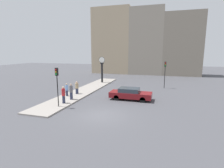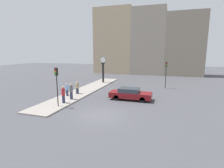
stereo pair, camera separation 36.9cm
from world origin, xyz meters
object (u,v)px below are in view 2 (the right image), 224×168
pedestrian_tan_coat (77,88)px  traffic_light_far (166,70)px  sedan_car (130,94)px  street_clock (103,70)px  pedestrian_red_top (63,95)px  traffic_light_near (57,79)px  pedestrian_blue_stripe (67,90)px  pedestrian_grey_jacket (71,91)px

pedestrian_tan_coat → traffic_light_far: bearing=35.3°
sedan_car → street_clock: (-6.83, 9.29, 1.63)m
pedestrian_tan_coat → pedestrian_red_top: bearing=-81.0°
traffic_light_near → pedestrian_tan_coat: traffic_light_near is taller
sedan_car → traffic_light_far: bearing=64.7°
pedestrian_tan_coat → pedestrian_blue_stripe: (-0.64, -1.37, -0.01)m
traffic_light_far → pedestrian_grey_jacket: 14.44m
traffic_light_near → pedestrian_tan_coat: (-0.78, 5.32, -1.95)m
street_clock → traffic_light_near: bearing=-87.5°
pedestrian_grey_jacket → pedestrian_red_top: size_ratio=1.01×
street_clock → traffic_light_far: bearing=-7.5°
sedan_car → street_clock: size_ratio=1.07×
traffic_light_near → traffic_light_far: 16.30m
traffic_light_near → pedestrian_red_top: size_ratio=2.14×
pedestrian_tan_coat → pedestrian_red_top: pedestrian_red_top is taller
pedestrian_red_top → traffic_light_near: bearing=-84.1°
pedestrian_tan_coat → traffic_light_near: bearing=-81.6°
traffic_light_far → pedestrian_blue_stripe: size_ratio=2.57×
traffic_light_far → pedestrian_blue_stripe: traffic_light_far is taller
pedestrian_red_top → pedestrian_blue_stripe: bearing=115.0°
pedestrian_blue_stripe → sedan_car: bearing=7.9°
sedan_car → traffic_light_far: (3.73, 7.90, 2.16)m
pedestrian_grey_jacket → pedestrian_tan_coat: bearing=104.5°
pedestrian_blue_stripe → traffic_light_far: bearing=38.3°
sedan_car → traffic_light_far: 9.00m
traffic_light_far → pedestrian_grey_jacket: bearing=-134.5°
traffic_light_far → street_clock: (-10.56, 1.40, -0.53)m
pedestrian_tan_coat → street_clock: bearing=88.9°
street_clock → pedestrian_grey_jacket: size_ratio=2.48×
traffic_light_near → pedestrian_blue_stripe: size_ratio=2.45×
street_clock → pedestrian_tan_coat: size_ratio=2.77×
pedestrian_tan_coat → pedestrian_grey_jacket: bearing=-75.5°
street_clock → pedestrian_red_top: 13.23m
sedan_car → traffic_light_far: traffic_light_far is taller
sedan_car → pedestrian_grey_jacket: (-6.31, -2.32, 0.34)m
pedestrian_grey_jacket → pedestrian_blue_stripe: 1.83m
pedestrian_red_top → pedestrian_grey_jacket: bearing=89.4°
pedestrian_grey_jacket → pedestrian_blue_stripe: size_ratio=1.16×
traffic_light_near → street_clock: 14.34m
pedestrian_tan_coat → pedestrian_blue_stripe: pedestrian_tan_coat is taller
traffic_light_far → pedestrian_red_top: traffic_light_far is taller
pedestrian_grey_jacket → sedan_car: bearing=20.2°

